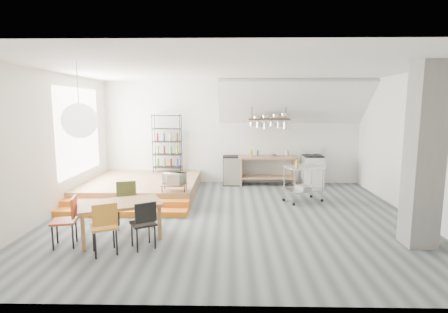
{
  "coord_description": "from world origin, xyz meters",
  "views": [
    {
      "loc": [
        -0.03,
        -7.51,
        2.46
      ],
      "look_at": [
        -0.19,
        0.8,
        1.24
      ],
      "focal_mm": 28.0,
      "sensor_mm": 36.0,
      "label": 1
    }
  ],
  "objects_px": {
    "stove": "(312,170)",
    "rolling_cart": "(303,179)",
    "mini_fridge": "(232,170)",
    "dining_table": "(120,206)"
  },
  "relations": [
    {
      "from": "stove",
      "to": "rolling_cart",
      "type": "height_order",
      "value": "stove"
    },
    {
      "from": "mini_fridge",
      "to": "dining_table",
      "type": "bearing_deg",
      "value": -114.63
    },
    {
      "from": "dining_table",
      "to": "rolling_cart",
      "type": "bearing_deg",
      "value": 10.23
    },
    {
      "from": "dining_table",
      "to": "rolling_cart",
      "type": "distance_m",
      "value": 4.68
    },
    {
      "from": "rolling_cart",
      "to": "stove",
      "type": "bearing_deg",
      "value": 46.28
    },
    {
      "from": "stove",
      "to": "rolling_cart",
      "type": "distance_m",
      "value": 2.01
    },
    {
      "from": "dining_table",
      "to": "mini_fridge",
      "type": "xyz_separation_m",
      "value": [
        2.07,
        4.52,
        -0.16
      ]
    },
    {
      "from": "stove",
      "to": "dining_table",
      "type": "relative_size",
      "value": 0.71
    },
    {
      "from": "dining_table",
      "to": "rolling_cart",
      "type": "height_order",
      "value": "rolling_cart"
    },
    {
      "from": "stove",
      "to": "mini_fridge",
      "type": "xyz_separation_m",
      "value": [
        -2.5,
        0.04,
        -0.03
      ]
    }
  ]
}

